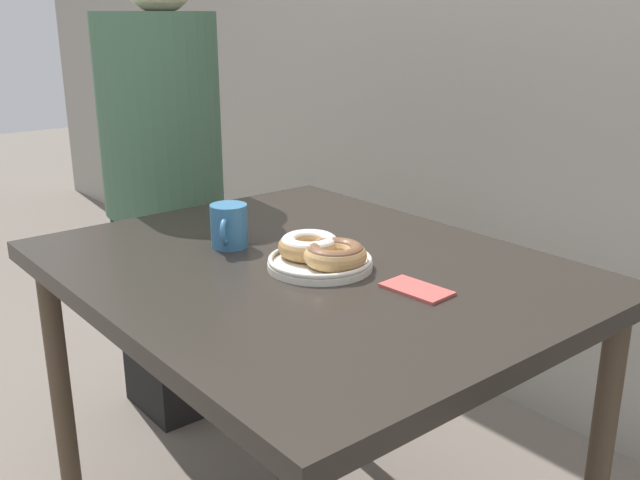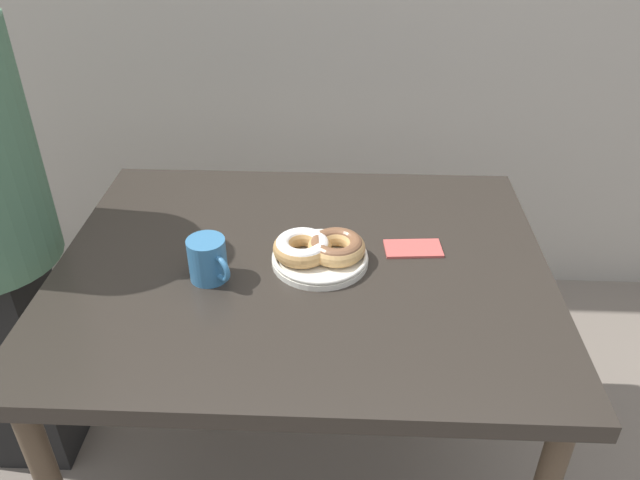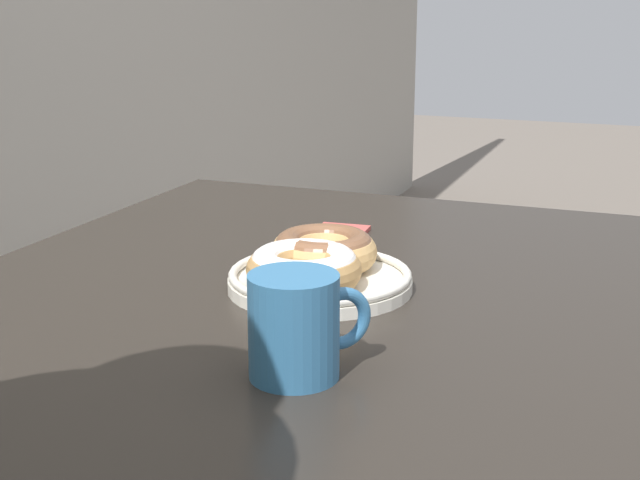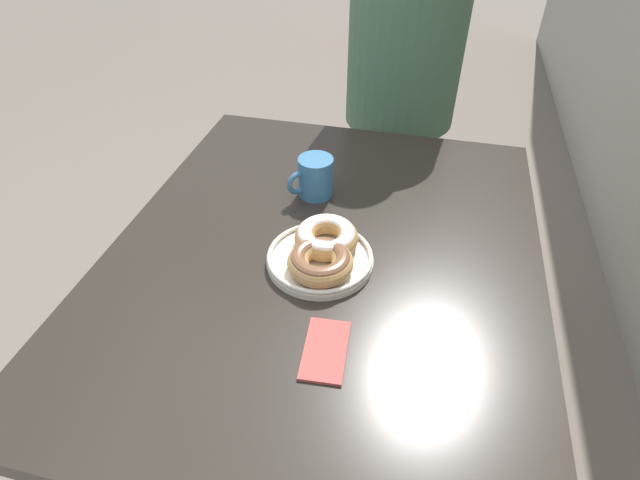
{
  "view_description": "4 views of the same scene",
  "coord_description": "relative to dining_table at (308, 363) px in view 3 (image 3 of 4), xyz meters",
  "views": [
    {
      "loc": [
        1.1,
        -0.74,
        1.25
      ],
      "look_at": [
        0.04,
        0.13,
        0.81
      ],
      "focal_mm": 40.0,
      "sensor_mm": 36.0,
      "label": 1
    },
    {
      "loc": [
        0.09,
        -1.01,
        1.55
      ],
      "look_at": [
        0.04,
        0.13,
        0.81
      ],
      "focal_mm": 35.0,
      "sensor_mm": 36.0,
      "label": 2
    },
    {
      "loc": [
        -0.88,
        -0.23,
        1.08
      ],
      "look_at": [
        0.04,
        0.13,
        0.81
      ],
      "focal_mm": 50.0,
      "sensor_mm": 36.0,
      "label": 3
    },
    {
      "loc": [
        0.77,
        0.3,
        1.43
      ],
      "look_at": [
        0.04,
        0.13,
        0.81
      ],
      "focal_mm": 28.0,
      "sensor_mm": 36.0,
      "label": 4
    }
  ],
  "objects": [
    {
      "name": "dining_table",
      "position": [
        0.0,
        0.0,
        0.0
      ],
      "size": [
        1.1,
        0.89,
        0.75
      ],
      "color": "#28231E",
      "rests_on": "ground_plane"
    },
    {
      "name": "napkin",
      "position": [
        0.25,
        0.06,
        0.08
      ],
      "size": [
        0.14,
        0.08,
        0.01
      ],
      "color": "#BC4C47",
      "rests_on": "dining_table"
    },
    {
      "name": "donut_plate",
      "position": [
        0.04,
        0.01,
        0.11
      ],
      "size": [
        0.24,
        0.22,
        0.06
      ],
      "color": "silver",
      "rests_on": "dining_table"
    },
    {
      "name": "coffee_mug",
      "position": [
        -0.2,
        -0.07,
        0.13
      ],
      "size": [
        0.1,
        0.1,
        0.1
      ],
      "color": "teal",
      "rests_on": "dining_table"
    }
  ]
}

